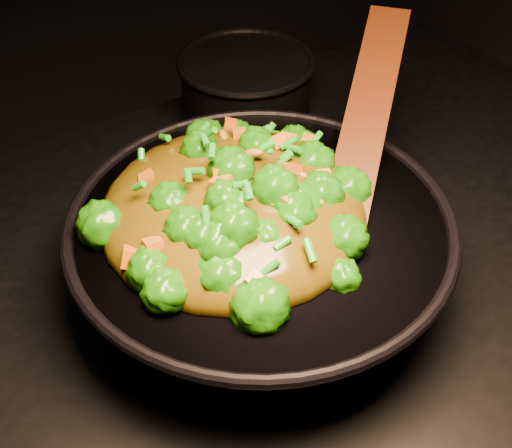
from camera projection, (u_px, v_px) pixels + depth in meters
stovetop at (302, 433)px, 1.14m from camera, size 1.20×0.90×0.90m
wok at (260, 257)px, 0.76m from camera, size 0.50×0.50×0.12m
stir_fry at (233, 179)px, 0.69m from camera, size 0.38×0.38×0.10m
spatula at (367, 118)px, 0.76m from camera, size 0.27×0.26×0.14m
back_pot at (246, 91)px, 1.03m from camera, size 0.27×0.27×0.12m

